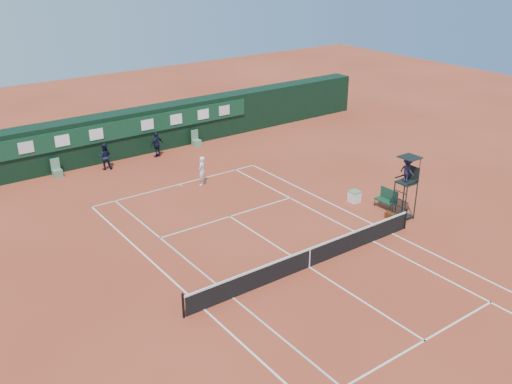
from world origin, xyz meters
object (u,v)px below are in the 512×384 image
player (202,171)px  tennis_net (309,257)px  umpire_chair (407,175)px  player_bench (387,198)px  cooler (354,196)px

player → tennis_net: bearing=42.9°
tennis_net → umpire_chair: umpire_chair is taller
player_bench → player: bearing=126.1°
cooler → player: 9.13m
tennis_net → cooler: (6.71, 3.88, -0.18)m
umpire_chair → player_bench: (0.27, 1.37, -1.86)m
player_bench → cooler: 1.85m
player_bench → player: size_ratio=0.68×
umpire_chair → player_bench: bearing=78.8°
tennis_net → player_bench: size_ratio=10.75×
player_bench → cooler: size_ratio=1.86×
tennis_net → umpire_chair: (7.27, 0.88, 1.95)m
umpire_chair → cooler: 3.72m
tennis_net → player_bench: same height
player_bench → cooler: (-0.83, 1.63, -0.27)m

